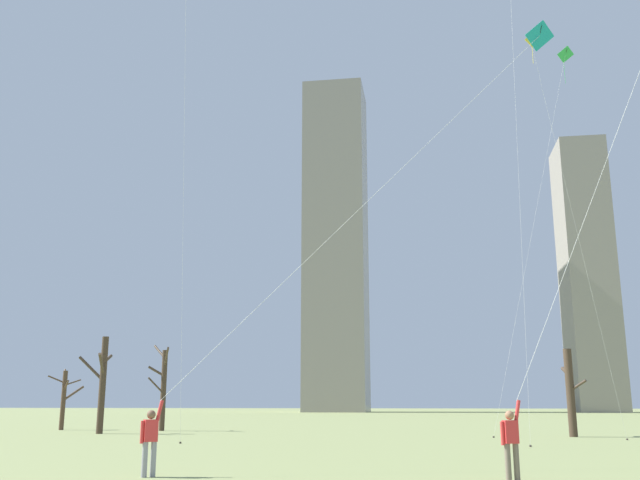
{
  "coord_description": "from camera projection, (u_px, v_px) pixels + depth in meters",
  "views": [
    {
      "loc": [
        2.64,
        -11.17,
        1.82
      ],
      "look_at": [
        0.0,
        6.0,
        5.82
      ],
      "focal_mm": 39.58,
      "sensor_mm": 36.0,
      "label": 1
    }
  ],
  "objects": [
    {
      "name": "kite_flyer_midfield_center_teal",
      "position": [
        255.0,
        329.0,
        19.63
      ],
      "size": [
        12.6,
        9.54,
        16.69
      ],
      "color": "gray",
      "rests_on": "ground"
    },
    {
      "name": "kite_flyer_midfield_right_purple",
      "position": [
        575.0,
        262.0,
        18.23
      ],
      "size": [
        9.27,
        3.08,
        20.53
      ],
      "color": "#726656",
      "rests_on": "ground"
    },
    {
      "name": "distant_kite_low_near_trees_green",
      "position": [
        560.0,
        83.0,
        44.41
      ],
      "size": [
        6.73,
        4.5,
        24.09
      ],
      "color": "green",
      "rests_on": "ground"
    },
    {
      "name": "distant_kite_drifting_left_yellow",
      "position": [
        545.0,
        101.0,
        36.65
      ],
      "size": [
        3.96,
        2.73,
        20.71
      ],
      "color": "yellow",
      "rests_on": "ground"
    },
    {
      "name": "distant_kite_drifting_right_orange",
      "position": [
        512.0,
        18.0,
        38.32
      ],
      "size": [
        1.48,
        5.41,
        24.74
      ],
      "color": "orange",
      "rests_on": "ground"
    },
    {
      "name": "bare_tree_rightmost",
      "position": [
        570.0,
        390.0,
        38.19
      ],
      "size": [
        1.05,
        2.07,
        4.66
      ],
      "color": "#423326",
      "rests_on": "ground"
    },
    {
      "name": "bare_tree_leftmost",
      "position": [
        163.0,
        386.0,
        46.1
      ],
      "size": [
        1.91,
        2.27,
        5.59
      ],
      "color": "#423326",
      "rests_on": "ground"
    },
    {
      "name": "bare_tree_far_right_edge",
      "position": [
        102.0,
        382.0,
        41.97
      ],
      "size": [
        1.98,
        2.36,
        5.67
      ],
      "color": "#423326",
      "rests_on": "ground"
    },
    {
      "name": "bare_tree_right_of_center",
      "position": [
        64.0,
        397.0,
        47.38
      ],
      "size": [
        1.87,
        1.88,
        4.04
      ],
      "color": "#4C3828",
      "rests_on": "ground"
    },
    {
      "name": "skyline_tall_tower",
      "position": [
        336.0,
        244.0,
        137.36
      ],
      "size": [
        11.62,
        11.88,
        63.8
      ],
      "color": "gray",
      "rests_on": "ground"
    },
    {
      "name": "skyline_mid_tower_right",
      "position": [
        587.0,
        274.0,
        131.44
      ],
      "size": [
        8.42,
        11.99,
        50.29
      ],
      "color": "gray",
      "rests_on": "ground"
    }
  ]
}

